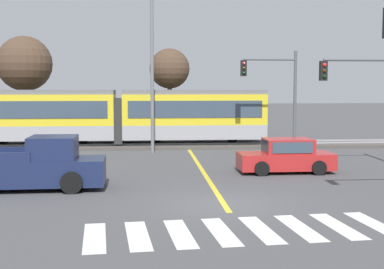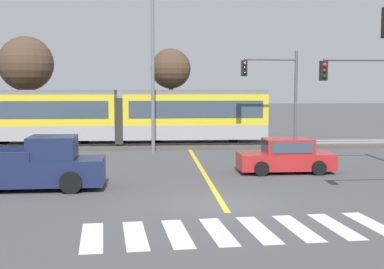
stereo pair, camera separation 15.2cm
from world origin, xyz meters
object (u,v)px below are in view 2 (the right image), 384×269
object	(u,v)px
sedan_crossing	(286,157)
pickup_truck	(35,167)
light_rail_tram	(120,115)
bare_tree_far_west	(26,64)
street_lamp_centre	(156,62)
bare_tree_west	(171,69)
traffic_light_far_right	(277,87)
traffic_light_mid_right	(376,89)

from	to	relation	value
sedan_crossing	pickup_truck	distance (m)	10.78
light_rail_tram	bare_tree_far_west	size ratio (longest dim) A/B	2.51
street_lamp_centre	bare_tree_west	size ratio (longest dim) A/B	1.42
sedan_crossing	traffic_light_far_right	xyz separation A→B (m)	(1.21, 6.94, 3.11)
light_rail_tram	sedan_crossing	world-z (taller)	light_rail_tram
light_rail_tram	pickup_truck	xyz separation A→B (m)	(-2.37, -13.81, -1.21)
sedan_crossing	street_lamp_centre	bearing A→B (deg)	126.72
pickup_truck	bare_tree_west	world-z (taller)	bare_tree_west
sedan_crossing	traffic_light_mid_right	size ratio (longest dim) A/B	0.75
sedan_crossing	street_lamp_centre	world-z (taller)	street_lamp_centre
bare_tree_far_west	bare_tree_west	world-z (taller)	bare_tree_far_west
pickup_truck	bare_tree_west	size ratio (longest dim) A/B	0.84
bare_tree_far_west	traffic_light_mid_right	bearing A→B (deg)	-37.64
street_lamp_centre	bare_tree_far_west	distance (m)	12.19
sedan_crossing	light_rail_tram	bearing A→B (deg)	126.52
bare_tree_west	street_lamp_centre	bearing A→B (deg)	-98.35
traffic_light_far_right	light_rail_tram	bearing A→B (deg)	157.46
light_rail_tram	bare_tree_west	bearing A→B (deg)	52.62
traffic_light_far_right	sedan_crossing	bearing A→B (deg)	-99.93
traffic_light_mid_right	bare_tree_far_west	size ratio (longest dim) A/B	0.76
light_rail_tram	street_lamp_centre	bearing A→B (deg)	-53.98
pickup_truck	traffic_light_mid_right	distance (m)	15.52
traffic_light_mid_right	street_lamp_centre	size ratio (longest dim) A/B	0.61
sedan_crossing	bare_tree_far_west	bearing A→B (deg)	133.36
bare_tree_far_west	bare_tree_west	size ratio (longest dim) A/B	1.13
pickup_truck	street_lamp_centre	distance (m)	12.44
sedan_crossing	street_lamp_centre	size ratio (longest dim) A/B	0.46
bare_tree_far_west	light_rail_tram	bearing A→B (deg)	-35.76
sedan_crossing	pickup_truck	size ratio (longest dim) A/B	0.77
traffic_light_far_right	bare_tree_west	world-z (taller)	bare_tree_west
street_lamp_centre	light_rail_tram	bearing A→B (deg)	126.02
sedan_crossing	traffic_light_far_right	world-z (taller)	traffic_light_far_right
pickup_truck	bare_tree_far_west	xyz separation A→B (m)	(-4.48, 18.75, 4.56)
traffic_light_mid_right	bare_tree_west	bearing A→B (deg)	122.05
bare_tree_west	pickup_truck	bearing A→B (deg)	-107.53
pickup_truck	street_lamp_centre	world-z (taller)	street_lamp_centre
light_rail_tram	street_lamp_centre	xyz separation A→B (m)	(2.28, -3.14, 3.17)
pickup_truck	bare_tree_far_west	bearing A→B (deg)	103.43
traffic_light_mid_right	bare_tree_west	distance (m)	16.96
street_lamp_centre	bare_tree_far_west	size ratio (longest dim) A/B	1.25
traffic_light_mid_right	street_lamp_centre	world-z (taller)	street_lamp_centre
sedan_crossing	pickup_truck	world-z (taller)	pickup_truck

